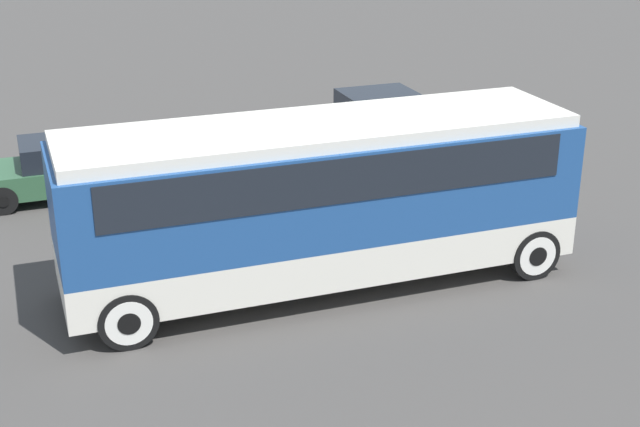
# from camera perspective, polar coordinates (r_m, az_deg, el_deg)

# --- Properties ---
(ground_plane) EXTENTS (120.00, 120.00, 0.00)m
(ground_plane) POSITION_cam_1_polar(r_m,az_deg,el_deg) (17.13, 0.00, -4.46)
(ground_plane) COLOR #423F3D
(tour_bus) EXTENTS (9.55, 2.67, 3.19)m
(tour_bus) POSITION_cam_1_polar(r_m,az_deg,el_deg) (16.41, 0.31, 1.59)
(tour_bus) COLOR silver
(tour_bus) RESTS_ON ground_plane
(parked_car_near) EXTENTS (4.04, 1.84, 1.36)m
(parked_car_near) POSITION_cam_1_polar(r_m,az_deg,el_deg) (26.06, 3.91, 6.37)
(parked_car_near) COLOR #BCBCC1
(parked_car_near) RESTS_ON ground_plane
(parked_car_mid) EXTENTS (4.78, 1.78, 1.41)m
(parked_car_mid) POSITION_cam_1_polar(r_m,az_deg,el_deg) (22.18, -15.01, 2.95)
(parked_car_mid) COLOR #2D5638
(parked_car_mid) RESTS_ON ground_plane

